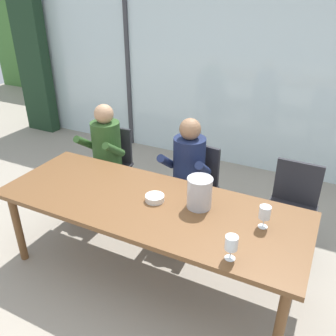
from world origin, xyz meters
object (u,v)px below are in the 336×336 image
at_px(person_olive_shirt, 103,152).
at_px(person_navy_polo, 186,171).
at_px(ice_bucket_primary, 200,192).
at_px(wine_glass_by_left_taster, 265,213).
at_px(wine_glass_near_bucket, 231,244).
at_px(dining_table, 149,209).
at_px(chair_left_of_center, 195,181).
at_px(chair_center, 293,202).
at_px(tasting_bowl, 155,198).
at_px(chair_near_curtain, 112,160).

bearing_deg(person_olive_shirt, person_navy_polo, 1.40).
distance_m(person_navy_polo, ice_bucket_primary, 0.75).
xyz_separation_m(wine_glass_by_left_taster, wine_glass_near_bucket, (-0.11, -0.43, 0.00)).
distance_m(dining_table, wine_glass_near_bucket, 0.89).
xyz_separation_m(chair_left_of_center, person_olive_shirt, (-1.05, -0.14, 0.17)).
relative_size(dining_table, chair_center, 2.85).
bearing_deg(chair_center, tasting_bowl, -137.31).
xyz_separation_m(dining_table, wine_glass_near_bucket, (0.79, -0.35, 0.19)).
bearing_deg(wine_glass_by_left_taster, wine_glass_near_bucket, -104.36).
distance_m(chair_center, wine_glass_by_left_taster, 0.90).
bearing_deg(chair_left_of_center, wine_glass_by_left_taster, -34.47).
xyz_separation_m(chair_center, person_olive_shirt, (-2.02, -0.17, 0.17)).
bearing_deg(chair_near_curtain, wine_glass_by_left_taster, -29.55).
bearing_deg(dining_table, chair_near_curtain, 138.33).
height_order(dining_table, person_navy_polo, person_navy_polo).
xyz_separation_m(tasting_bowl, wine_glass_by_left_taster, (0.87, 0.04, 0.09)).
height_order(chair_center, ice_bucket_primary, ice_bucket_primary).
distance_m(chair_left_of_center, wine_glass_near_bucket, 1.48).
height_order(tasting_bowl, wine_glass_near_bucket, wine_glass_near_bucket).
relative_size(chair_center, person_olive_shirt, 0.74).
distance_m(dining_table, ice_bucket_primary, 0.45).
bearing_deg(person_navy_polo, tasting_bowl, -90.57).
height_order(chair_near_curtain, wine_glass_by_left_taster, wine_glass_by_left_taster).
relative_size(chair_near_curtain, chair_left_of_center, 1.00).
bearing_deg(tasting_bowl, wine_glass_near_bucket, -27.00).
bearing_deg(chair_left_of_center, dining_table, -84.67).
distance_m(chair_near_curtain, chair_center, 2.02).
bearing_deg(dining_table, wine_glass_by_left_taster, 5.36).
bearing_deg(chair_near_curtain, ice_bucket_primary, -35.51).
xyz_separation_m(dining_table, person_navy_polo, (-0.00, 0.74, 0.01)).
distance_m(person_navy_polo, wine_glass_by_left_taster, 1.13).
distance_m(chair_left_of_center, wine_glass_by_left_taster, 1.22).
relative_size(chair_near_curtain, chair_center, 1.00).
distance_m(ice_bucket_primary, tasting_bowl, 0.38).
relative_size(wine_glass_by_left_taster, wine_glass_near_bucket, 1.00).
relative_size(chair_center, tasting_bowl, 5.67).
bearing_deg(dining_table, chair_left_of_center, 87.00).
xyz_separation_m(chair_center, tasting_bowl, (-0.99, -0.87, 0.26)).
height_order(tasting_bowl, wine_glass_by_left_taster, wine_glass_by_left_taster).
relative_size(person_navy_polo, ice_bucket_primary, 4.72).
distance_m(dining_table, wine_glass_by_left_taster, 0.93).
distance_m(dining_table, person_olive_shirt, 1.25).
relative_size(dining_table, wine_glass_near_bucket, 14.60).
relative_size(tasting_bowl, wine_glass_by_left_taster, 0.90).
distance_m(chair_near_curtain, ice_bucket_primary, 1.63).
distance_m(chair_left_of_center, ice_bucket_primary, 0.91).
height_order(person_olive_shirt, wine_glass_near_bucket, person_olive_shirt).
relative_size(person_olive_shirt, ice_bucket_primary, 4.72).
relative_size(chair_near_curtain, person_olive_shirt, 0.74).
xyz_separation_m(person_olive_shirt, tasting_bowl, (1.04, -0.70, 0.08)).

